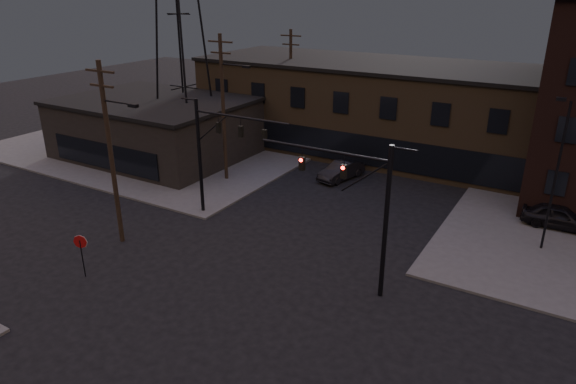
% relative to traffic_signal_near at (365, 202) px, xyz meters
% --- Properties ---
extents(ground, '(140.00, 140.00, 0.00)m').
position_rel_traffic_signal_near_xyz_m(ground, '(-5.36, -4.50, -4.93)').
color(ground, black).
rests_on(ground, ground).
extents(sidewalk_nw, '(30.00, 30.00, 0.15)m').
position_rel_traffic_signal_near_xyz_m(sidewalk_nw, '(-27.36, 17.50, -4.86)').
color(sidewalk_nw, '#474744').
rests_on(sidewalk_nw, ground).
extents(building_row, '(40.00, 12.00, 8.00)m').
position_rel_traffic_signal_near_xyz_m(building_row, '(-5.36, 23.50, -0.93)').
color(building_row, '#4E3E29').
rests_on(building_row, ground).
extents(building_left, '(16.00, 12.00, 5.00)m').
position_rel_traffic_signal_near_xyz_m(building_left, '(-25.36, 11.50, -2.43)').
color(building_left, black).
rests_on(building_left, ground).
extents(traffic_signal_near, '(7.12, 0.24, 8.00)m').
position_rel_traffic_signal_near_xyz_m(traffic_signal_near, '(0.00, 0.00, 0.00)').
color(traffic_signal_near, black).
rests_on(traffic_signal_near, ground).
extents(traffic_signal_far, '(7.12, 0.24, 8.00)m').
position_rel_traffic_signal_near_xyz_m(traffic_signal_far, '(-12.07, 3.50, 0.08)').
color(traffic_signal_far, black).
rests_on(traffic_signal_far, ground).
extents(stop_sign, '(0.72, 0.33, 2.48)m').
position_rel_traffic_signal_near_xyz_m(stop_sign, '(-13.36, -6.49, -3.09)').
color(stop_sign, black).
rests_on(stop_sign, ground).
extents(utility_pole_near, '(3.70, 0.28, 11.00)m').
position_rel_traffic_signal_near_xyz_m(utility_pole_near, '(-14.79, -2.50, 0.94)').
color(utility_pole_near, black).
rests_on(utility_pole_near, ground).
extents(utility_pole_mid, '(3.70, 0.28, 11.50)m').
position_rel_traffic_signal_near_xyz_m(utility_pole_mid, '(-15.79, 9.50, 1.19)').
color(utility_pole_mid, black).
rests_on(utility_pole_mid, ground).
extents(utility_pole_far, '(2.20, 0.28, 11.00)m').
position_rel_traffic_signal_near_xyz_m(utility_pole_far, '(-16.86, 21.50, 0.85)').
color(utility_pole_far, black).
rests_on(utility_pole_far, ground).
extents(transmission_tower, '(7.00, 7.00, 25.00)m').
position_rel_traffic_signal_near_xyz_m(transmission_tower, '(-23.36, 13.50, 7.57)').
color(transmission_tower, black).
rests_on(transmission_tower, ground).
extents(lot_light_a, '(1.50, 0.28, 9.14)m').
position_rel_traffic_signal_near_xyz_m(lot_light_a, '(7.64, 9.50, 0.58)').
color(lot_light_a, black).
rests_on(lot_light_a, ground).
extents(parked_car_lot_a, '(4.53, 1.86, 1.53)m').
position_rel_traffic_signal_near_xyz_m(parked_car_lot_a, '(8.21, 13.15, -4.01)').
color(parked_car_lot_a, black).
rests_on(parked_car_lot_a, sidewalk_ne).
extents(car_crossing, '(2.57, 4.70, 1.47)m').
position_rel_traffic_signal_near_xyz_m(car_crossing, '(-7.90, 14.45, -4.20)').
color(car_crossing, black).
rests_on(car_crossing, ground).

